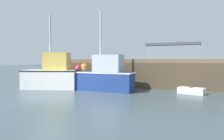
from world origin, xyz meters
TOP-DOWN VIEW (x-y plane):
  - ground at (0.00, 0.00)m, footprint 120.00×160.00m
  - pier at (3.27, 7.69)m, footprint 11.31×7.23m
  - fishing_boat_near_left at (-1.68, 2.52)m, footprint 3.91×2.42m
  - fishing_boat_near_right at (1.72, 2.93)m, footprint 4.38×1.51m
  - rowboat at (7.05, 3.47)m, footprint 1.56×1.10m
  - warehouse at (3.81, 37.79)m, footprint 11.13×6.11m

SIDE VIEW (x-z plane):
  - ground at x=0.00m, z-range -0.10..0.00m
  - rowboat at x=7.05m, z-range -0.02..0.38m
  - fishing_boat_near_right at x=1.72m, z-range -1.58..3.43m
  - fishing_boat_near_left at x=-1.68m, z-range -1.51..3.40m
  - pier at x=3.27m, z-range 0.64..2.63m
  - warehouse at x=3.81m, z-range 0.02..5.65m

